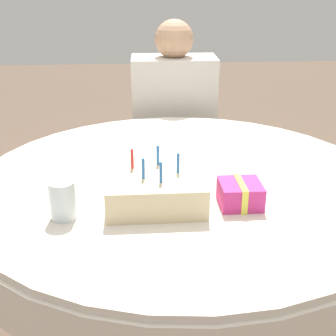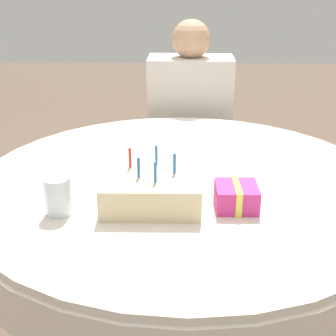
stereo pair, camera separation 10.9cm
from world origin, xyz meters
The scene contains 6 objects.
dining_table centered at (0.00, 0.00, 0.65)m, with size 1.30×1.30×0.73m.
chair centered at (0.05, 0.92, 0.49)m, with size 0.39×0.39×0.89m.
person centered at (0.05, 0.83, 0.68)m, with size 0.40×0.33×1.12m.
birthday_cake centered at (-0.09, -0.16, 0.77)m, with size 0.26×0.26×0.14m.
drinking_glass centered at (-0.33, -0.24, 0.78)m, with size 0.07×0.07×0.10m.
gift_box centered at (0.14, -0.20, 0.76)m, with size 0.11×0.12×0.07m.
Camera 2 is at (-0.03, -1.32, 1.32)m, focal length 50.00 mm.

